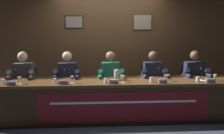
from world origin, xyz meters
name	(u,v)px	position (x,y,z in m)	size (l,w,h in m)	color
ground_plane	(112,118)	(0.00, 0.00, 0.00)	(12.00, 12.00, 0.00)	#383D4C
wall_back_panelled	(109,45)	(0.00, 1.35, 1.30)	(5.85, 0.14, 2.60)	brown
conference_table	(113,94)	(0.01, -0.12, 0.52)	(4.65, 0.79, 0.74)	brown
chair_far_left	(27,89)	(-1.74, 0.58, 0.45)	(0.44, 0.44, 0.92)	black
panelist_far_left	(23,78)	(-1.74, 0.38, 0.73)	(0.51, 0.48, 1.25)	black
nameplate_far_left	(11,83)	(-1.71, -0.31, 0.78)	(0.17, 0.06, 0.08)	white
juice_glass_far_left	(19,79)	(-1.61, -0.20, 0.82)	(0.06, 0.06, 0.12)	white
water_cup_far_left	(4,82)	(-1.87, -0.22, 0.77)	(0.06, 0.06, 0.08)	silver
microphone_far_left	(15,78)	(-1.75, 0.00, 0.81)	(0.06, 0.17, 0.22)	black
chair_left	(69,88)	(-0.87, 0.58, 0.45)	(0.44, 0.44, 0.92)	black
panelist_left	(67,77)	(-0.87, 0.38, 0.73)	(0.51, 0.48, 1.25)	black
nameplate_left	(63,82)	(-0.85, -0.28, 0.78)	(0.18, 0.06, 0.08)	white
juice_glass_left	(72,78)	(-0.71, -0.19, 0.82)	(0.06, 0.06, 0.12)	white
water_cup_left	(55,81)	(-1.01, -0.18, 0.77)	(0.06, 0.06, 0.08)	silver
microphone_left	(64,77)	(-0.87, -0.04, 0.81)	(0.06, 0.17, 0.22)	black
chair_center	(110,88)	(0.00, 0.58, 0.45)	(0.44, 0.44, 0.92)	black
panelist_center	(111,77)	(0.00, 0.38, 0.73)	(0.51, 0.48, 1.25)	black
nameplate_center	(114,82)	(0.01, -0.29, 0.78)	(0.17, 0.06, 0.08)	white
juice_glass_center	(123,78)	(0.18, -0.20, 0.82)	(0.06, 0.06, 0.12)	white
water_cup_center	(106,81)	(-0.13, -0.23, 0.77)	(0.06, 0.06, 0.08)	silver
microphone_center	(113,77)	(0.02, -0.04, 0.81)	(0.06, 0.17, 0.22)	black
chair_right	(151,87)	(0.87, 0.58, 0.45)	(0.44, 0.44, 0.92)	black
panelist_right	(153,76)	(0.87, 0.38, 0.73)	(0.51, 0.48, 1.25)	black
nameplate_right	(163,81)	(0.87, -0.30, 0.78)	(0.15, 0.06, 0.08)	white
juice_glass_right	(168,77)	(1.00, -0.15, 0.82)	(0.06, 0.06, 0.12)	white
water_cup_right	(151,80)	(0.70, -0.18, 0.77)	(0.06, 0.06, 0.08)	silver
microphone_right	(159,76)	(0.89, -0.01, 0.81)	(0.06, 0.17, 0.22)	black
chair_far_right	(190,87)	(1.74, 0.58, 0.45)	(0.44, 0.44, 0.92)	black
panelist_far_right	(195,76)	(1.74, 0.38, 0.73)	(0.51, 0.48, 1.25)	black
nameplate_far_right	(211,81)	(1.72, -0.31, 0.78)	(0.17, 0.06, 0.08)	white
juice_glass_far_right	(215,76)	(1.87, -0.18, 0.82)	(0.06, 0.06, 0.12)	white
water_cup_far_right	(198,79)	(1.55, -0.18, 0.77)	(0.06, 0.06, 0.08)	silver
microphone_far_right	(203,76)	(1.70, -0.04, 0.81)	(0.06, 0.17, 0.22)	black
water_pitcher_central	(117,75)	(0.09, 0.02, 0.83)	(0.15, 0.10, 0.21)	silver
document_stack_far_right	(207,81)	(1.74, -0.15, 0.74)	(0.22, 0.17, 0.01)	white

